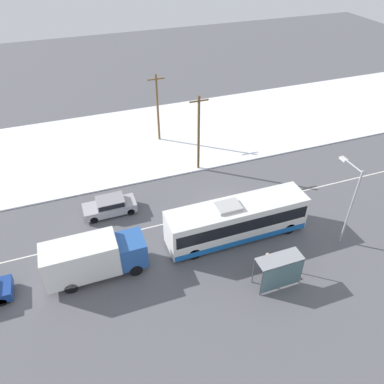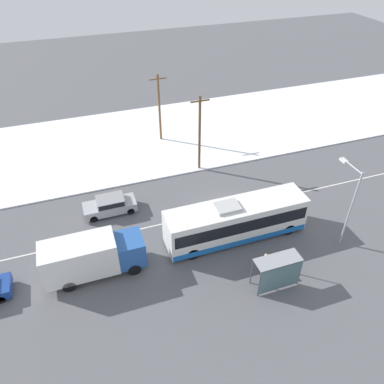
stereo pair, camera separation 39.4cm
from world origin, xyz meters
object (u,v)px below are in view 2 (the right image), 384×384
object	(u,v)px
box_truck	(91,256)
utility_pole_snowlot	(159,107)
utility_pole_roadside	(200,133)
city_bus	(236,221)
pedestrian_at_stop	(265,261)
streetlamp	(349,197)
sedan_car	(110,205)
bus_shelter	(279,270)

from	to	relation	value
box_truck	utility_pole_snowlot	bearing A→B (deg)	60.80
utility_pole_roadside	utility_pole_snowlot	world-z (taller)	utility_pole_roadside
city_bus	utility_pole_roadside	distance (m)	10.26
pedestrian_at_stop	streetlamp	size ratio (longest dim) A/B	0.27
streetlamp	utility_pole_snowlot	world-z (taller)	utility_pole_snowlot
city_bus	pedestrian_at_stop	size ratio (longest dim) A/B	6.24
sedan_car	utility_pole_snowlot	distance (m)	13.34
streetlamp	utility_pole_snowlot	size ratio (longest dim) A/B	0.89
city_bus	sedan_car	bearing A→B (deg)	144.84
bus_shelter	pedestrian_at_stop	bearing A→B (deg)	95.53
utility_pole_roadside	utility_pole_snowlot	size ratio (longest dim) A/B	1.03
box_truck	pedestrian_at_stop	world-z (taller)	box_truck
streetlamp	bus_shelter	bearing A→B (deg)	-159.26
sedan_car	utility_pole_roadside	distance (m)	10.60
streetlamp	utility_pole_snowlot	xyz separation A→B (m)	(-8.79, 19.72, -0.29)
pedestrian_at_stop	utility_pole_snowlot	distance (m)	21.10
pedestrian_at_stop	utility_pole_roadside	size ratio (longest dim) A/B	0.23
city_bus	box_truck	world-z (taller)	city_bus
pedestrian_at_stop	streetlamp	bearing A→B (deg)	9.10
box_truck	bus_shelter	distance (m)	12.68
pedestrian_at_stop	utility_pole_roadside	distance (m)	14.24
bus_shelter	utility_pole_roadside	bearing A→B (deg)	90.02
box_truck	utility_pole_roadside	bearing A→B (deg)	41.28
sedan_car	bus_shelter	bearing A→B (deg)	128.98
streetlamp	utility_pole_roadside	world-z (taller)	utility_pole_roadside
utility_pole_roadside	sedan_car	bearing A→B (deg)	-157.83
box_truck	streetlamp	size ratio (longest dim) A/B	1.04
sedan_car	bus_shelter	distance (m)	14.91
streetlamp	utility_pole_snowlot	bearing A→B (deg)	114.03
pedestrian_at_stop	utility_pole_snowlot	size ratio (longest dim) A/B	0.24
city_bus	streetlamp	world-z (taller)	streetlamp
sedan_car	utility_pole_snowlot	size ratio (longest dim) A/B	0.59
city_bus	streetlamp	distance (m)	8.33
streetlamp	utility_pole_roadside	bearing A→B (deg)	117.82
sedan_car	city_bus	bearing A→B (deg)	144.84
sedan_car	bus_shelter	size ratio (longest dim) A/B	1.40
utility_pole_roadside	utility_pole_snowlot	xyz separation A→B (m)	(-2.02, 6.89, -0.09)
box_truck	sedan_car	bearing A→B (deg)	71.00
bus_shelter	utility_pole_roadside	xyz separation A→B (m)	(-0.00, 15.39, 2.33)
bus_shelter	sedan_car	bearing A→B (deg)	128.98
sedan_car	streetlamp	bearing A→B (deg)	150.80
utility_pole_roadside	streetlamp	bearing A→B (deg)	-62.18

